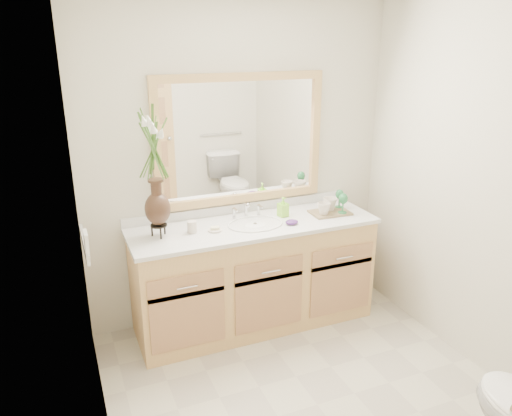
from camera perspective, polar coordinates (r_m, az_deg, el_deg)
name	(u,v)px	position (r m, az deg, el deg)	size (l,w,h in m)	color
floor	(317,405)	(3.31, 7.02, -21.41)	(2.60, 2.60, 0.00)	#B8AF9D
wall_back	(240,166)	(3.81, -1.86, 4.84)	(2.40, 0.02, 2.40)	beige
wall_left	(92,258)	(2.35, -18.20, -5.50)	(0.02, 2.60, 2.40)	beige
wall_right	(495,195)	(3.43, 25.61, 1.30)	(0.02, 2.60, 2.40)	beige
vanity	(254,276)	(3.84, -0.21, -7.79)	(1.80, 0.55, 0.80)	tan
counter	(254,225)	(3.67, -0.22, -2.01)	(1.84, 0.57, 0.03)	silver
sink	(255,231)	(3.67, -0.11, -2.67)	(0.38, 0.34, 0.23)	white
mirror	(241,140)	(3.74, -1.77, 7.80)	(1.32, 0.04, 0.97)	white
switch_plate	(86,241)	(3.14, -18.83, -3.63)	(0.02, 0.12, 0.12)	white
flower_vase	(154,155)	(3.33, -11.59, 5.94)	(0.20, 0.20, 0.84)	black
tumbler	(192,227)	(3.52, -7.33, -2.16)	(0.07, 0.07, 0.08)	beige
soap_dish	(215,230)	(3.54, -4.70, -2.47)	(0.10, 0.10, 0.03)	beige
soap_bottle	(283,208)	(3.80, 3.10, 0.03)	(0.06, 0.06, 0.14)	#93EC37
purple_dish	(292,222)	(3.66, 4.11, -1.61)	(0.10, 0.08, 0.03)	#492369
tray	(330,213)	(3.91, 8.46, -0.52)	(0.30, 0.20, 0.02)	brown
mug_left	(324,208)	(3.83, 7.76, -0.02)	(0.10, 0.09, 0.10)	beige
mug_right	(330,204)	(3.93, 8.47, 0.50)	(0.11, 0.10, 0.11)	beige
goblet_front	(343,200)	(3.87, 9.93, 0.93)	(0.07, 0.07, 0.16)	#25703C
goblet_back	(340,195)	(3.99, 9.53, 1.43)	(0.07, 0.07, 0.15)	#25703C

